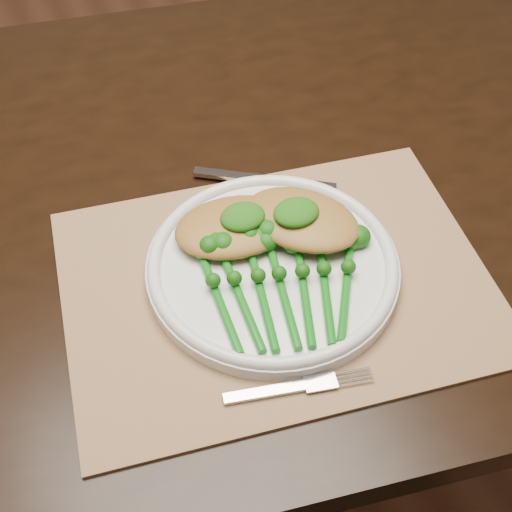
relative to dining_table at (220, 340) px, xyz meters
name	(u,v)px	position (x,y,z in m)	size (l,w,h in m)	color
floor	(149,429)	(-0.14, 0.09, -0.38)	(4.00, 4.00, 0.00)	brown
dining_table	(220,340)	(0.00, 0.00, 0.00)	(1.72, 1.14, 0.75)	black
placemat	(276,283)	(0.01, -0.19, 0.38)	(0.49, 0.36, 0.00)	#936E4A
dinner_plate	(273,265)	(0.01, -0.18, 0.39)	(0.29, 0.29, 0.03)	silver
knife	(250,178)	(0.05, -0.03, 0.38)	(0.17, 0.12, 0.01)	silver
fork	(309,385)	(-0.02, -0.33, 0.38)	(0.16, 0.05, 0.00)	silver
chicken_fillet_left	(234,227)	(-0.01, -0.12, 0.41)	(0.14, 0.10, 0.03)	olive
chicken_fillet_right	(302,219)	(0.06, -0.15, 0.41)	(0.14, 0.10, 0.03)	olive
pesto_dollop_left	(243,217)	(0.00, -0.13, 0.43)	(0.05, 0.05, 0.02)	#12480A
pesto_dollop_right	(296,212)	(0.06, -0.15, 0.43)	(0.05, 0.05, 0.02)	#12480A
broccolini_bundle	(283,294)	(0.00, -0.23, 0.40)	(0.21, 0.22, 0.04)	#0D6411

